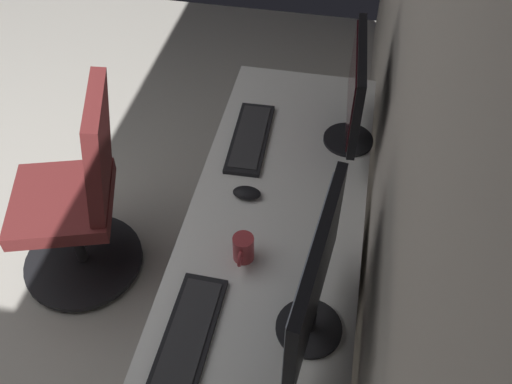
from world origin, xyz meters
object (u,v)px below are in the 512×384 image
Objects in this scene: drawer_pedestal at (278,286)px; office_chair at (80,201)px; mouse_main at (247,193)px; coffee_mug at (243,249)px; monitor_primary at (314,280)px; keyboard_main at (188,336)px; keyboard_spare at (250,138)px; monitor_secondary at (355,91)px.

office_chair reaches higher than drawer_pedestal.
mouse_main is 0.94× the size of coffee_mug.
monitor_primary reaches higher than keyboard_main.
drawer_pedestal is at bearing -159.41° from monitor_primary.
monitor_primary is 0.56× the size of office_chair.
keyboard_spare is 3.84× the size of coffee_mug.
monitor_secondary is 4.24× the size of coffee_mug.
drawer_pedestal is at bearing 148.65° from coffee_mug.
monitor_primary is 1.28× the size of keyboard_spare.
office_chair reaches higher than coffee_mug.
drawer_pedestal is 0.92m from office_chair.
monitor_secondary is at bearing 158.67° from drawer_pedestal.
mouse_main is (0.31, 0.05, 0.01)m from keyboard_spare.
coffee_mug is (-0.32, 0.10, 0.04)m from keyboard_main.
keyboard_main and keyboard_spare have the same top height.
keyboard_spare is 4.08× the size of mouse_main.
monitor_primary reaches higher than office_chair.
office_chair is (-0.19, -0.90, 0.11)m from drawer_pedestal.
office_chair is at bearing -102.01° from drawer_pedestal.
mouse_main is 0.11× the size of office_chair.
mouse_main is 0.81m from office_chair.
monitor_primary is 1.30m from office_chair.
keyboard_main is at bearing -22.54° from drawer_pedestal.
keyboard_spare is 0.79m from office_chair.
mouse_main is at bearing 174.75° from keyboard_main.
mouse_main is at bearing -41.73° from monitor_secondary.
drawer_pedestal is 0.65m from keyboard_main.
coffee_mug reaches higher than mouse_main.
keyboard_spare is (-0.90, 0.00, 0.00)m from keyboard_main.
keyboard_spare is 0.59m from coffee_mug.
office_chair is (0.30, -1.09, -0.52)m from monitor_secondary.
monitor_primary is 0.87m from monitor_secondary.
monitor_primary is at bearing 22.92° from keyboard_spare.
coffee_mug is at bearing 9.31° from keyboard_spare.
keyboard_main is 3.83× the size of coffee_mug.
keyboard_spare is 0.44× the size of office_chair.
keyboard_main is 1.01m from office_chair.
drawer_pedestal is 1.64× the size of keyboard_spare.
office_chair is (-0.35, -0.80, -0.32)m from coffee_mug.
coffee_mug is 0.11× the size of office_chair.
keyboard_main is (0.97, -0.39, -0.24)m from monitor_secondary.
office_chair is (-0.08, -0.75, -0.29)m from mouse_main.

